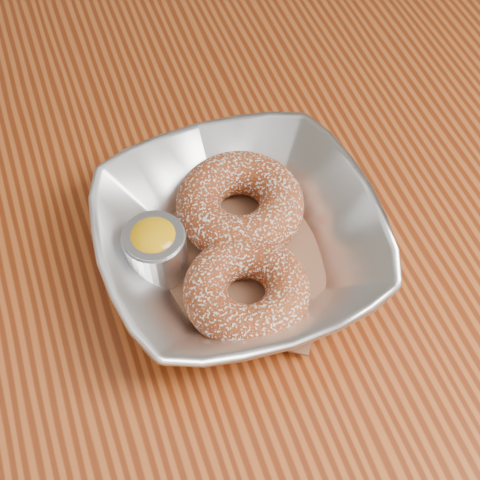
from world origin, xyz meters
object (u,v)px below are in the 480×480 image
object	(u,v)px
table	(123,328)
ramekin	(155,249)
donut_back	(240,205)
donut_front	(246,291)
serving_bowl	(240,242)

from	to	relation	value
table	ramekin	bearing A→B (deg)	-24.14
donut_back	donut_front	xyz separation A→B (m)	(-0.02, -0.08, -0.00)
table	donut_back	size ratio (longest dim) A/B	11.51
table	ramekin	distance (m)	0.14
table	donut_front	distance (m)	0.17
donut_back	ramekin	world-z (taller)	ramekin
table	donut_back	world-z (taller)	donut_back
table	serving_bowl	xyz separation A→B (m)	(0.10, -0.03, 0.13)
serving_bowl	donut_front	size ratio (longest dim) A/B	2.31
table	donut_back	bearing A→B (deg)	2.97
serving_bowl	ramekin	size ratio (longest dim) A/B	4.39
table	serving_bowl	bearing A→B (deg)	-15.16
ramekin	donut_front	bearing A→B (deg)	-44.72
table	ramekin	xyz separation A→B (m)	(0.04, -0.02, 0.13)
table	donut_front	size ratio (longest dim) A/B	12.54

